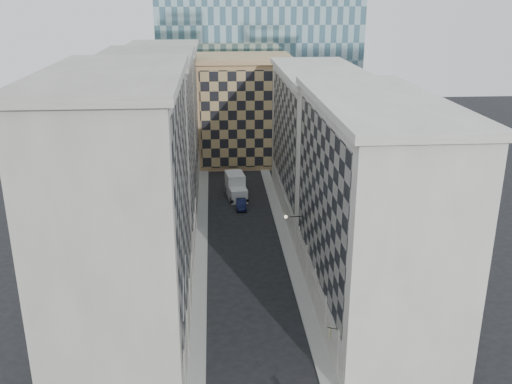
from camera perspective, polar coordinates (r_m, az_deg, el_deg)
sidewalk_west at (r=69.51m, az=-5.50°, el=-5.55°), size 1.50×100.00×0.15m
sidewalk_east at (r=70.02m, az=3.16°, el=-5.30°), size 1.50×100.00×0.15m
bldg_left_a at (r=47.98m, az=-13.05°, el=-2.48°), size 10.80×22.80×23.70m
bldg_left_b at (r=68.86m, az=-10.46°, el=3.95°), size 10.80×22.80×22.70m
bldg_left_c at (r=90.28m, az=-9.07°, el=7.36°), size 10.80×22.80×21.70m
bldg_right_a at (r=53.57m, az=11.39°, el=-1.74°), size 10.80×26.80×20.70m
bldg_right_b at (r=78.82m, az=6.27°, el=5.00°), size 10.80×28.80×19.70m
tan_block at (r=103.01m, az=-1.26°, el=8.28°), size 16.80×14.80×18.80m
church_tower at (r=115.11m, az=-2.77°, el=18.22°), size 7.20×7.20×51.50m
flagpoles_left at (r=44.55m, az=-7.16°, el=-9.32°), size 0.10×6.33×2.33m
bracket_lamp at (r=62.02m, az=3.16°, el=-2.49°), size 1.98×0.36×0.36m
box_truck at (r=85.76m, az=-2.02°, el=0.49°), size 3.32×6.58×3.46m
dark_car at (r=81.39m, az=-1.49°, el=-1.21°), size 1.45×3.98×1.30m
shop_sign at (r=46.78m, az=7.41°, el=-13.76°), size 0.77×0.68×0.79m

